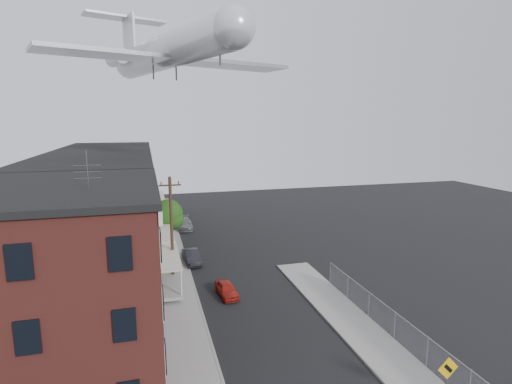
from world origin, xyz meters
TOP-DOWN VIEW (x-y plane):
  - sidewalk_left at (-5.50, 24.00)m, footprint 3.00×62.00m
  - sidewalk_right at (5.50, 6.00)m, footprint 3.00×26.00m
  - curb_left at (-4.05, 24.00)m, footprint 0.15×62.00m
  - curb_right at (4.05, 6.00)m, footprint 0.15×26.00m
  - corner_building at (-12.00, 7.00)m, footprint 10.31×12.30m
  - row_house_a at (-11.96, 16.50)m, footprint 11.98×7.00m
  - row_house_b at (-11.96, 23.50)m, footprint 11.98×7.00m
  - row_house_c at (-11.96, 30.50)m, footprint 11.98×7.00m
  - row_house_d at (-11.96, 37.50)m, footprint 11.98×7.00m
  - row_house_e at (-11.96, 44.50)m, footprint 11.98×7.00m
  - chainlink_fence at (7.00, 5.00)m, footprint 0.06×18.06m
  - warning_sign at (5.60, -1.03)m, footprint 1.10×0.11m
  - utility_pole at (-5.60, 18.00)m, footprint 1.80×0.26m
  - street_tree at (-5.27, 27.92)m, footprint 3.22×3.20m
  - car_near at (-1.80, 14.05)m, footprint 1.61×3.36m
  - car_mid at (-3.60, 22.08)m, footprint 1.67×3.97m
  - car_far at (-3.10, 34.80)m, footprint 1.87×4.57m
  - airplane at (-5.08, 26.16)m, footprint 23.65×27.07m

SIDE VIEW (x-z plane):
  - sidewalk_left at x=-5.50m, z-range 0.00..0.12m
  - sidewalk_right at x=5.50m, z-range 0.00..0.12m
  - curb_left at x=-4.05m, z-range 0.00..0.14m
  - curb_right at x=4.05m, z-range 0.00..0.14m
  - car_near at x=-1.80m, z-range 0.00..1.11m
  - car_mid at x=-3.60m, z-range 0.00..1.28m
  - car_far at x=-3.10m, z-range 0.00..1.32m
  - chainlink_fence at x=7.00m, z-range 0.05..1.95m
  - warning_sign at x=5.60m, z-range 0.48..3.28m
  - street_tree at x=-5.27m, z-range 0.85..6.05m
  - utility_pole at x=-5.60m, z-range 0.17..9.17m
  - row_house_a at x=-11.96m, z-range -0.02..10.28m
  - row_house_b at x=-11.96m, z-range -0.02..10.28m
  - row_house_c at x=-11.96m, z-range -0.02..10.28m
  - row_house_d at x=-11.96m, z-range -0.02..10.28m
  - row_house_e at x=-11.96m, z-range -0.02..10.28m
  - corner_building at x=-12.00m, z-range -0.91..11.24m
  - airplane at x=-5.08m, z-range 16.07..23.94m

